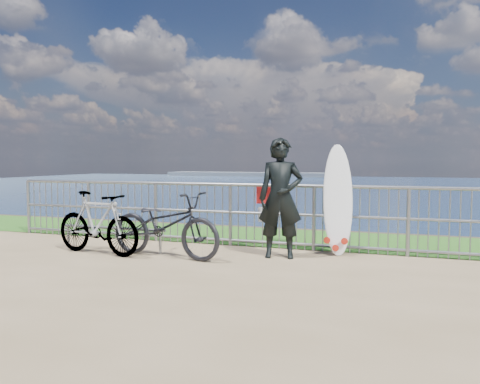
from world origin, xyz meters
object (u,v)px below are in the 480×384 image
(bicycle_far, at_px, (97,223))
(surfer, at_px, (281,198))
(bicycle_near, at_px, (165,225))
(surfboard, at_px, (338,203))

(bicycle_far, bearing_deg, surfer, -66.80)
(surfer, xyz_separation_m, bicycle_near, (-1.73, -0.56, -0.42))
(surfboard, height_order, bicycle_far, surfboard)
(surfer, distance_m, bicycle_far, 3.00)
(surfer, bearing_deg, bicycle_near, -172.88)
(surfer, height_order, surfboard, surfer)
(surfboard, bearing_deg, surfer, -146.38)
(bicycle_near, bearing_deg, surfer, -63.82)
(surfer, bearing_deg, bicycle_far, -177.09)
(surfboard, bearing_deg, bicycle_far, -161.25)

